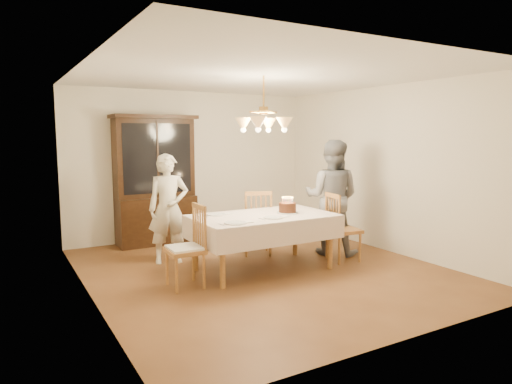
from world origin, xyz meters
TOP-DOWN VIEW (x-y plane):
  - ground at (0.00, 0.00)m, footprint 5.00×5.00m
  - room_shell at (0.00, 0.00)m, footprint 5.00×5.00m
  - dining_table at (0.00, 0.00)m, footprint 1.90×1.10m
  - china_hutch at (-0.78, 2.25)m, footprint 1.38×0.54m
  - chair_far_side at (0.34, 0.75)m, footprint 0.57×0.56m
  - chair_left_end at (-1.18, -0.14)m, footprint 0.43×0.45m
  - chair_right_end at (1.24, -0.18)m, footprint 0.49×0.50m
  - elderly_woman at (-0.99, 1.00)m, footprint 0.64×0.49m
  - adult_in_grey at (1.36, 0.23)m, footprint 1.06×1.08m
  - birthday_cake at (0.37, -0.03)m, footprint 0.30×0.30m
  - place_setting_near_left at (-0.59, -0.35)m, footprint 0.42×0.27m
  - place_setting_near_right at (0.00, -0.27)m, footprint 0.41×0.26m
  - place_setting_far_left at (-0.54, 0.32)m, footprint 0.40×0.25m
  - chandelier at (-0.00, -0.00)m, footprint 0.62×0.62m

SIDE VIEW (x-z plane):
  - ground at x=0.00m, z-range 0.00..0.00m
  - chair_far_side at x=0.34m, z-range -0.06..0.94m
  - chair_right_end at x=1.24m, z-range -0.06..0.94m
  - chair_left_end at x=-1.18m, z-range -0.05..0.95m
  - dining_table at x=0.00m, z-range 0.30..1.06m
  - place_setting_far_left at x=-0.54m, z-range 0.76..0.77m
  - place_setting_near_right at x=0.00m, z-range 0.76..0.77m
  - place_setting_near_left at x=-0.59m, z-range 0.76..0.77m
  - elderly_woman at x=-0.99m, z-range 0.00..1.57m
  - birthday_cake at x=0.37m, z-range 0.71..0.94m
  - adult_in_grey at x=1.36m, z-range 0.00..1.76m
  - china_hutch at x=-0.78m, z-range -0.04..2.12m
  - room_shell at x=0.00m, z-range -0.92..4.08m
  - chandelier at x=0.00m, z-range 1.61..2.34m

